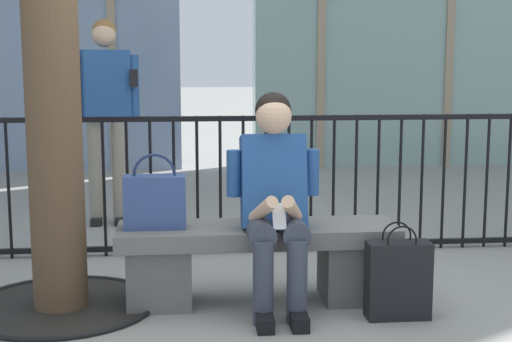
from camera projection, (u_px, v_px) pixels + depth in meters
The scene contains 7 objects.
ground_plane at pixel (258, 301), 4.34m from camera, with size 60.00×60.00×0.00m, color gray.
stone_bench at pixel (258, 256), 4.30m from camera, with size 1.60×0.44×0.45m.
seated_person_with_phone at pixel (275, 195), 4.12m from camera, with size 0.52×0.66×1.21m.
handbag_on_bench at pixel (155, 200), 4.19m from camera, with size 0.34×0.15×0.42m.
shopping_bag at pixel (398, 279), 4.03m from camera, with size 0.34×0.15×0.52m.
bystander_at_railing at pixel (106, 105), 6.22m from camera, with size 0.55×0.32×1.71m.
plaza_railing at pixel (243, 184), 5.33m from camera, with size 7.87×0.04×0.99m.
Camera 1 is at (-0.40, -4.16, 1.41)m, focal length 52.45 mm.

